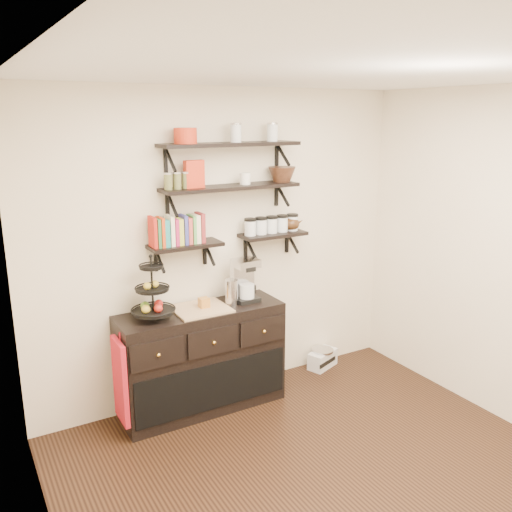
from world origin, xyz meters
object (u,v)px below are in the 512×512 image
object	(u,v)px
sideboard	(202,359)
coffee_maker	(244,281)
fruit_stand	(153,298)
radio	(323,358)

from	to	relation	value
sideboard	coffee_maker	xyz separation A→B (m)	(0.43, 0.03, 0.63)
sideboard	coffee_maker	size ratio (longest dim) A/B	3.73
sideboard	fruit_stand	xyz separation A→B (m)	(-0.40, 0.00, 0.62)
sideboard	radio	size ratio (longest dim) A/B	3.94
sideboard	radio	distance (m)	1.42
fruit_stand	radio	bearing A→B (deg)	3.35
radio	fruit_stand	bearing A→B (deg)	162.55
coffee_maker	radio	distance (m)	1.36
sideboard	fruit_stand	world-z (taller)	fruit_stand
fruit_stand	radio	distance (m)	2.03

